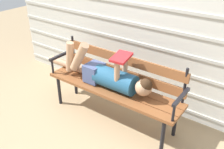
% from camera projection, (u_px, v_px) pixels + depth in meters
% --- Properties ---
extents(ground_plane, '(12.00, 12.00, 0.00)m').
position_uv_depth(ground_plane, '(110.00, 120.00, 3.26)').
color(ground_plane, tan).
extents(house_siding, '(4.46, 0.08, 2.22)m').
position_uv_depth(house_siding, '(139.00, 24.00, 3.18)').
color(house_siding, beige).
rests_on(house_siding, ground).
extents(park_bench, '(1.78, 0.43, 0.89)m').
position_uv_depth(park_bench, '(115.00, 82.00, 3.10)').
color(park_bench, brown).
rests_on(park_bench, ground).
extents(reclining_person, '(1.66, 0.27, 0.52)m').
position_uv_depth(reclining_person, '(106.00, 74.00, 3.05)').
color(reclining_person, '#23567A').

